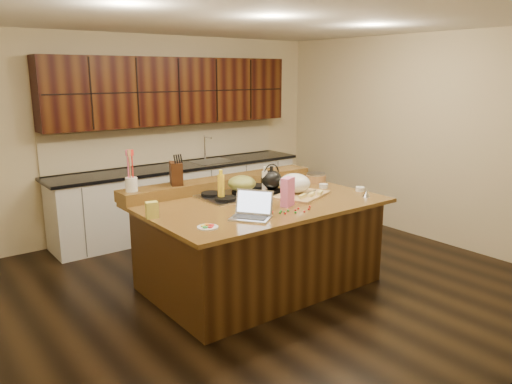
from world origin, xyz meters
TOP-DOWN VIEW (x-y plane):
  - room at (0.00, 0.00)m, footprint 5.52×5.02m
  - island at (0.00, 0.00)m, footprint 2.40×1.60m
  - back_ledge at (0.00, 0.70)m, footprint 2.40×0.30m
  - cooktop at (0.00, 0.30)m, footprint 0.92×0.52m
  - back_counter at (0.30, 2.23)m, footprint 3.70×0.66m
  - kettle at (0.30, 0.17)m, footprint 0.25×0.25m
  - green_bowl at (0.00, 0.30)m, footprint 0.39×0.39m
  - laptop at (-0.42, -0.45)m, footprint 0.42×0.44m
  - oil_bottle at (-0.31, 0.23)m, footprint 0.08×0.08m
  - vinegar_bottle at (0.22, 0.19)m, footprint 0.08×0.08m
  - wooden_tray at (0.45, -0.06)m, footprint 0.69×0.60m
  - ramekin_a at (1.15, -0.34)m, footprint 0.12×0.12m
  - ramekin_b at (0.94, 0.01)m, footprint 0.10×0.10m
  - ramekin_c at (0.56, 0.44)m, footprint 0.13×0.13m
  - strainer_bowl at (1.08, 0.29)m, footprint 0.25×0.25m
  - kitchen_timer at (1.00, -0.56)m, footprint 0.08×0.08m
  - pink_bag at (0.10, -0.34)m, footprint 0.17×0.13m
  - candy_plate at (-0.91, -0.47)m, footprint 0.21×0.21m
  - package_box at (-1.15, 0.09)m, footprint 0.12×0.10m
  - utensil_crock at (-1.07, 0.70)m, footprint 0.16×0.16m
  - knife_block at (-0.57, 0.70)m, footprint 0.18×0.23m
  - gumdrop_0 at (-0.12, -0.55)m, footprint 0.02×0.02m
  - gumdrop_1 at (-0.25, -0.48)m, footprint 0.02×0.02m
  - gumdrop_2 at (0.16, -0.58)m, footprint 0.02×0.02m
  - gumdrop_3 at (-0.24, -0.43)m, footprint 0.02×0.02m
  - gumdrop_4 at (0.06, -0.62)m, footprint 0.02×0.02m
  - gumdrop_5 at (-0.03, -0.49)m, footprint 0.02×0.02m
  - gumdrop_6 at (-0.20, -0.42)m, footprint 0.02×0.02m
  - gumdrop_7 at (-0.14, -0.50)m, footprint 0.02×0.02m
  - gumdrop_8 at (0.03, -0.53)m, footprint 0.02×0.02m
  - gumdrop_9 at (-0.09, -0.51)m, footprint 0.02×0.02m
  - gumdrop_10 at (-0.18, -0.44)m, footprint 0.02×0.02m
  - gumdrop_11 at (-0.02, -0.59)m, footprint 0.02×0.02m
  - gumdrop_12 at (0.09, -0.50)m, footprint 0.02×0.02m
  - gumdrop_13 at (-0.10, -0.47)m, footprint 0.02×0.02m
  - gumdrop_14 at (0.23, -0.52)m, footprint 0.02×0.02m

SIDE VIEW (x-z plane):
  - island at x=0.00m, z-range 0.00..0.92m
  - candy_plate at x=-0.91m, z-range 0.92..0.93m
  - gumdrop_0 at x=-0.12m, z-range 0.92..0.94m
  - gumdrop_1 at x=-0.25m, z-range 0.92..0.94m
  - gumdrop_2 at x=0.16m, z-range 0.92..0.94m
  - gumdrop_3 at x=-0.24m, z-range 0.92..0.94m
  - gumdrop_4 at x=0.06m, z-range 0.92..0.94m
  - gumdrop_5 at x=-0.03m, z-range 0.92..0.94m
  - gumdrop_6 at x=-0.20m, z-range 0.92..0.94m
  - gumdrop_7 at x=-0.14m, z-range 0.92..0.94m
  - gumdrop_8 at x=0.03m, z-range 0.92..0.94m
  - gumdrop_9 at x=-0.09m, z-range 0.92..0.94m
  - gumdrop_10 at x=-0.18m, z-range 0.92..0.94m
  - gumdrop_11 at x=-0.02m, z-range 0.92..0.94m
  - gumdrop_12 at x=0.09m, z-range 0.92..0.94m
  - gumdrop_13 at x=-0.10m, z-range 0.92..0.94m
  - gumdrop_14 at x=0.23m, z-range 0.92..0.94m
  - cooktop at x=0.00m, z-range 0.91..0.96m
  - ramekin_a at x=1.15m, z-range 0.92..0.96m
  - ramekin_b at x=0.94m, z-range 0.92..0.96m
  - ramekin_c at x=0.56m, z-range 0.92..0.96m
  - kitchen_timer at x=1.00m, z-range 0.92..0.99m
  - strainer_bowl at x=1.08m, z-range 0.92..1.01m
  - back_ledge at x=0.00m, z-range 0.92..1.04m
  - back_counter at x=0.30m, z-range -0.22..2.18m
  - laptop at x=-0.42m, z-range 0.86..1.11m
  - package_box at x=-1.15m, z-range 0.92..1.07m
  - wooden_tray at x=0.45m, z-range 0.91..1.14m
  - vinegar_bottle at x=0.22m, z-range 0.92..1.17m
  - green_bowl at x=0.00m, z-range 0.97..1.13m
  - oil_bottle at x=-0.31m, z-range 0.92..1.19m
  - pink_bag at x=0.10m, z-range 0.92..1.20m
  - kettle at x=0.30m, z-range 0.97..1.17m
  - utensil_crock at x=-1.07m, z-range 1.04..1.18m
  - knife_block at x=-0.57m, z-range 1.04..1.28m
  - room at x=0.00m, z-range -0.01..2.71m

